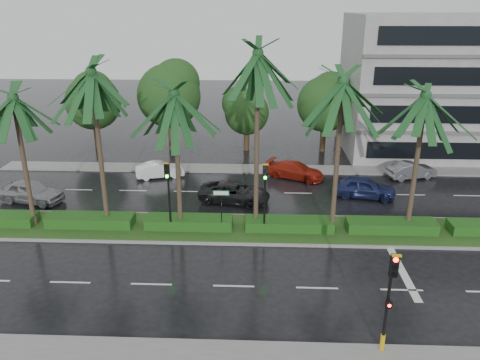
{
  "coord_description": "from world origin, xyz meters",
  "views": [
    {
      "loc": [
        1.08,
        -24.22,
        12.72
      ],
      "look_at": [
        0.04,
        1.5,
        3.02
      ],
      "focal_mm": 35.0,
      "sensor_mm": 36.0,
      "label": 1
    }
  ],
  "objects_px": {
    "car_red": "(295,170)",
    "signal_median_left": "(168,187)",
    "car_silver": "(31,192)",
    "car_blue": "(364,187)",
    "car_white": "(160,170)",
    "street_sign": "(221,201)",
    "car_grey": "(411,170)",
    "car_darkgrey": "(234,193)",
    "signal_near": "(389,299)"
  },
  "relations": [
    {
      "from": "car_red",
      "to": "car_grey",
      "type": "height_order",
      "value": "car_red"
    },
    {
      "from": "street_sign",
      "to": "car_white",
      "type": "distance_m",
      "value": 11.05
    },
    {
      "from": "car_darkgrey",
      "to": "car_grey",
      "type": "xyz_separation_m",
      "value": [
        13.5,
        5.23,
        -0.03
      ]
    },
    {
      "from": "car_red",
      "to": "signal_median_left",
      "type": "bearing_deg",
      "value": 165.31
    },
    {
      "from": "signal_near",
      "to": "car_white",
      "type": "height_order",
      "value": "signal_near"
    },
    {
      "from": "car_grey",
      "to": "car_white",
      "type": "bearing_deg",
      "value": 75.6
    },
    {
      "from": "street_sign",
      "to": "car_red",
      "type": "xyz_separation_m",
      "value": [
        5.0,
        9.66,
        -1.48
      ]
    },
    {
      "from": "signal_near",
      "to": "street_sign",
      "type": "height_order",
      "value": "signal_near"
    },
    {
      "from": "signal_median_left",
      "to": "street_sign",
      "type": "xyz_separation_m",
      "value": [
        3.0,
        0.18,
        -0.87
      ]
    },
    {
      "from": "street_sign",
      "to": "car_white",
      "type": "xyz_separation_m",
      "value": [
        -5.56,
        9.43,
        -1.51
      ]
    },
    {
      "from": "car_silver",
      "to": "car_darkgrey",
      "type": "distance_m",
      "value": 13.85
    },
    {
      "from": "car_darkgrey",
      "to": "car_blue",
      "type": "bearing_deg",
      "value": -71.76
    },
    {
      "from": "signal_near",
      "to": "signal_median_left",
      "type": "distance_m",
      "value": 13.93
    },
    {
      "from": "car_blue",
      "to": "car_grey",
      "type": "relative_size",
      "value": 1.12
    },
    {
      "from": "car_white",
      "to": "street_sign",
      "type": "bearing_deg",
      "value": -166.48
    },
    {
      "from": "car_silver",
      "to": "car_white",
      "type": "relative_size",
      "value": 1.21
    },
    {
      "from": "signal_near",
      "to": "street_sign",
      "type": "distance_m",
      "value": 12.11
    },
    {
      "from": "car_red",
      "to": "car_darkgrey",
      "type": "bearing_deg",
      "value": 161.67
    },
    {
      "from": "car_white",
      "to": "car_grey",
      "type": "height_order",
      "value": "car_grey"
    },
    {
      "from": "car_silver",
      "to": "street_sign",
      "type": "bearing_deg",
      "value": -94.19
    },
    {
      "from": "signal_median_left",
      "to": "car_white",
      "type": "xyz_separation_m",
      "value": [
        -2.56,
        9.61,
        -2.39
      ]
    },
    {
      "from": "signal_median_left",
      "to": "car_blue",
      "type": "xyz_separation_m",
      "value": [
        12.5,
        6.18,
        -2.26
      ]
    },
    {
      "from": "car_red",
      "to": "car_blue",
      "type": "xyz_separation_m",
      "value": [
        4.5,
        -3.66,
        0.09
      ]
    },
    {
      "from": "signal_median_left",
      "to": "car_darkgrey",
      "type": "distance_m",
      "value": 6.51
    },
    {
      "from": "signal_near",
      "to": "street_sign",
      "type": "xyz_separation_m",
      "value": [
        -7.0,
        9.87,
        -0.38
      ]
    },
    {
      "from": "car_darkgrey",
      "to": "signal_near",
      "type": "bearing_deg",
      "value": -145.51
    },
    {
      "from": "street_sign",
      "to": "car_silver",
      "type": "relative_size",
      "value": 0.58
    },
    {
      "from": "car_silver",
      "to": "car_red",
      "type": "relative_size",
      "value": 1.01
    },
    {
      "from": "car_red",
      "to": "car_grey",
      "type": "relative_size",
      "value": 1.14
    },
    {
      "from": "car_white",
      "to": "car_darkgrey",
      "type": "distance_m",
      "value": 7.63
    },
    {
      "from": "car_blue",
      "to": "signal_near",
      "type": "bearing_deg",
      "value": -177.52
    },
    {
      "from": "signal_near",
      "to": "car_grey",
      "type": "relative_size",
      "value": 1.12
    },
    {
      "from": "car_blue",
      "to": "car_grey",
      "type": "bearing_deg",
      "value": -36.79
    },
    {
      "from": "signal_near",
      "to": "car_blue",
      "type": "height_order",
      "value": "signal_near"
    },
    {
      "from": "signal_near",
      "to": "car_red",
      "type": "relative_size",
      "value": 0.98
    },
    {
      "from": "car_grey",
      "to": "car_red",
      "type": "bearing_deg",
      "value": 76.17
    },
    {
      "from": "car_red",
      "to": "signal_near",
      "type": "bearing_deg",
      "value": -149.74
    },
    {
      "from": "signal_near",
      "to": "car_white",
      "type": "distance_m",
      "value": 23.1
    },
    {
      "from": "signal_near",
      "to": "car_grey",
      "type": "xyz_separation_m",
      "value": [
        7.0,
        19.89,
        -1.87
      ]
    },
    {
      "from": "signal_median_left",
      "to": "car_red",
      "type": "xyz_separation_m",
      "value": [
        8.0,
        9.84,
        -2.36
      ]
    },
    {
      "from": "car_silver",
      "to": "car_grey",
      "type": "height_order",
      "value": "car_silver"
    },
    {
      "from": "car_white",
      "to": "car_grey",
      "type": "bearing_deg",
      "value": -105.29
    },
    {
      "from": "signal_median_left",
      "to": "car_darkgrey",
      "type": "xyz_separation_m",
      "value": [
        3.5,
        4.97,
        -2.33
      ]
    },
    {
      "from": "car_silver",
      "to": "car_blue",
      "type": "xyz_separation_m",
      "value": [
        22.83,
        1.81,
        -0.02
      ]
    },
    {
      "from": "street_sign",
      "to": "car_darkgrey",
      "type": "distance_m",
      "value": 5.03
    },
    {
      "from": "car_red",
      "to": "car_blue",
      "type": "height_order",
      "value": "car_blue"
    },
    {
      "from": "car_darkgrey",
      "to": "car_red",
      "type": "xyz_separation_m",
      "value": [
        4.5,
        4.87,
        -0.03
      ]
    },
    {
      "from": "car_blue",
      "to": "signal_median_left",
      "type": "bearing_deg",
      "value": 127.75
    },
    {
      "from": "car_blue",
      "to": "car_white",
      "type": "bearing_deg",
      "value": 88.61
    },
    {
      "from": "car_white",
      "to": "car_grey",
      "type": "relative_size",
      "value": 0.96
    }
  ]
}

